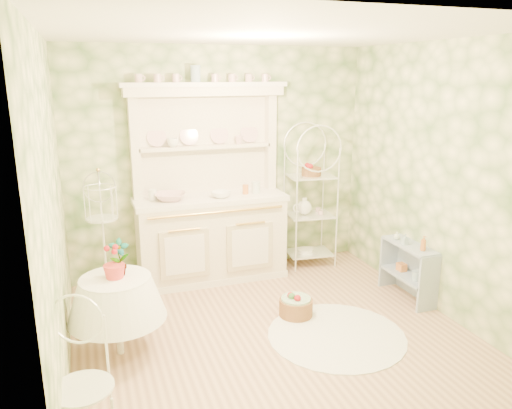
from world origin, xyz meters
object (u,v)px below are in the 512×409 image
object	(u,v)px
bakers_rack	(311,191)
round_table	(118,314)
side_shelf	(408,271)
cafe_chair	(83,397)
kitchen_dresser	(210,185)
floor_basket	(296,305)
birdcage_stand	(104,239)

from	to	relation	value
bakers_rack	round_table	size ratio (longest dim) A/B	2.55
side_shelf	cafe_chair	xyz separation A→B (m)	(-3.36, -1.24, 0.08)
kitchen_dresser	side_shelf	world-z (taller)	kitchen_dresser
kitchen_dresser	side_shelf	xyz separation A→B (m)	(1.88, -1.23, -0.84)
side_shelf	round_table	xyz separation A→B (m)	(-3.06, -0.13, 0.07)
kitchen_dresser	bakers_rack	distance (m)	1.31
round_table	floor_basket	distance (m)	1.76
bakers_rack	floor_basket	size ratio (longest dim) A/B	4.98
birdcage_stand	floor_basket	distance (m)	2.14
round_table	cafe_chair	bearing A→B (deg)	-104.96
round_table	cafe_chair	world-z (taller)	cafe_chair
floor_basket	birdcage_stand	bearing A→B (deg)	149.17
birdcage_stand	floor_basket	bearing A→B (deg)	-30.83
kitchen_dresser	floor_basket	distance (m)	1.69
round_table	cafe_chair	distance (m)	1.15
kitchen_dresser	cafe_chair	distance (m)	2.98
kitchen_dresser	side_shelf	bearing A→B (deg)	-33.16
kitchen_dresser	round_table	bearing A→B (deg)	-131.09
kitchen_dresser	side_shelf	distance (m)	2.40
bakers_rack	birdcage_stand	distance (m)	2.54
side_shelf	bakers_rack	bearing A→B (deg)	122.15
bakers_rack	side_shelf	distance (m)	1.54
side_shelf	birdcage_stand	size ratio (longest dim) A/B	0.53
bakers_rack	cafe_chair	distance (m)	3.78
kitchen_dresser	bakers_rack	world-z (taller)	kitchen_dresser
birdcage_stand	round_table	bearing A→B (deg)	-88.30
round_table	floor_basket	size ratio (longest dim) A/B	1.96
floor_basket	round_table	bearing A→B (deg)	-175.85
round_table	birdcage_stand	world-z (taller)	birdcage_stand
kitchen_dresser	round_table	xyz separation A→B (m)	(-1.18, -1.36, -0.77)
round_table	birdcage_stand	bearing A→B (deg)	91.70
side_shelf	floor_basket	bearing A→B (deg)	-172.60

